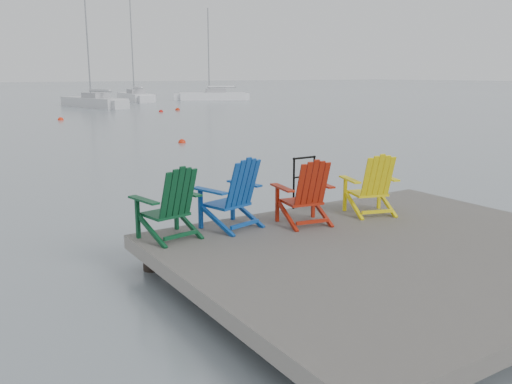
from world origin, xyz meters
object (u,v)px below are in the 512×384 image
chair_blue (233,193)px  handrail (304,177)px  chair_yellow (372,184)px  buoy_a (182,143)px  sailboat_near (94,103)px  buoy_d (161,112)px  buoy_c (178,110)px  chair_green (170,203)px  sailboat_far (213,97)px  sailboat_mid (135,97)px  buoy_b (61,120)px  chair_red (306,192)px

chair_blue → handrail: bearing=1.2°
chair_yellow → buoy_a: size_ratio=3.24×
sailboat_near → buoy_d: (2.47, -8.84, -0.36)m
sailboat_near → buoy_c: sailboat_near is taller
chair_green → sailboat_far: sailboat_far is taller
chair_green → sailboat_mid: bearing=60.1°
sailboat_mid → buoy_a: bearing=-101.6°
sailboat_near → buoy_b: bearing=-128.8°
sailboat_near → buoy_b: 13.64m
chair_green → buoy_c: chair_green is taller
chair_yellow → sailboat_mid: bearing=91.5°
handrail → sailboat_near: bearing=79.0°
chair_green → chair_yellow: bearing=-19.1°
handrail → chair_green: bearing=-169.9°
chair_green → buoy_a: size_ratio=3.31×
handrail → buoy_a: size_ratio=2.84×
chair_green → sailboat_far: (25.02, 45.90, -0.67)m
chair_red → chair_green: bearing=177.6°
handrail → buoy_a: bearing=74.2°
buoy_a → chair_yellow: bearing=-102.2°
buoy_b → buoy_c: (9.97, 4.67, 0.00)m
sailboat_near → buoy_b: sailboat_near is taller
chair_yellow → buoy_c: 35.09m
buoy_b → sailboat_mid: bearing=59.1°
chair_red → sailboat_mid: (15.25, 49.18, -0.67)m
chair_green → buoy_d: size_ratio=3.16×
sailboat_near → chair_blue: bearing=-117.6°
buoy_a → buoy_b: (-1.58, 14.31, 0.00)m
buoy_b → buoy_d: buoy_b is taller
sailboat_near → sailboat_far: size_ratio=1.09×
chair_blue → sailboat_near: size_ratio=0.10×
chair_green → buoy_c: 35.87m
chair_blue → chair_yellow: 2.41m
chair_blue → buoy_a: 14.73m
chair_blue → buoy_c: size_ratio=2.79×
buoy_d → chair_blue: bearing=-110.8°
chair_green → buoy_d: (12.99, 31.54, -1.03)m
handrail → buoy_d: (10.26, 31.05, -1.04)m
sailboat_near → sailboat_far: 15.52m
buoy_a → buoy_b: bearing=96.3°
buoy_c → sailboat_mid: bearing=81.3°
chair_green → chair_yellow: 3.42m
chair_yellow → sailboat_mid: sailboat_mid is taller
chair_yellow → chair_red: bearing=-166.7°
buoy_a → buoy_b: size_ratio=0.88×
sailboat_far → buoy_b: bearing=154.5°
sailboat_far → buoy_d: (-12.03, -14.36, -0.36)m
chair_red → buoy_d: size_ratio=3.11×
sailboat_far → sailboat_mid: bearing=92.5°
handrail → chair_blue: (-1.71, -0.49, 0.01)m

